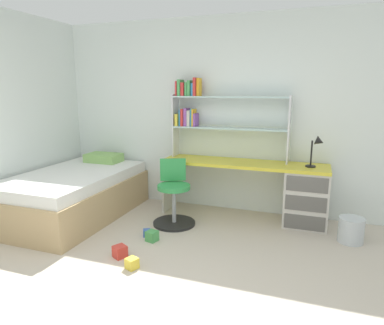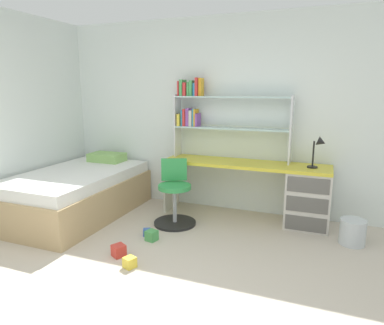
% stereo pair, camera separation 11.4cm
% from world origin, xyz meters
% --- Properties ---
extents(ground_plane, '(5.84, 6.17, 0.02)m').
position_xyz_m(ground_plane, '(0.00, 0.00, -0.01)').
color(ground_plane, beige).
extents(room_shell, '(5.84, 6.17, 2.57)m').
position_xyz_m(room_shell, '(-1.26, 1.27, 1.29)').
color(room_shell, silver).
rests_on(room_shell, ground_plane).
extents(desk, '(2.08, 0.51, 0.73)m').
position_xyz_m(desk, '(0.83, 2.31, 0.42)').
color(desk, gold).
rests_on(desk, ground_plane).
extents(bookshelf_hutch, '(1.53, 0.22, 1.05)m').
position_xyz_m(bookshelf_hutch, '(-0.21, 2.45, 1.35)').
color(bookshelf_hutch, silver).
rests_on(bookshelf_hutch, desk).
extents(desk_lamp, '(0.20, 0.17, 0.38)m').
position_xyz_m(desk_lamp, '(1.14, 2.28, 0.99)').
color(desk_lamp, black).
rests_on(desk_lamp, desk).
extents(swivel_chair, '(0.52, 0.52, 0.79)m').
position_xyz_m(swivel_chair, '(-0.48, 1.81, 0.31)').
color(swivel_chair, black).
rests_on(swivel_chair, ground_plane).
extents(bed_platform, '(1.18, 1.93, 0.71)m').
position_xyz_m(bed_platform, '(-1.81, 1.61, 0.29)').
color(bed_platform, tan).
rests_on(bed_platform, ground_plane).
extents(waste_bin, '(0.27, 0.27, 0.28)m').
position_xyz_m(waste_bin, '(1.54, 1.96, 0.14)').
color(waste_bin, silver).
rests_on(waste_bin, ground_plane).
extents(toy_block_red_0, '(0.16, 0.16, 0.12)m').
position_xyz_m(toy_block_red_0, '(-0.64, 0.80, 0.06)').
color(toy_block_red_0, red).
rests_on(toy_block_red_0, ground_plane).
extents(toy_block_blue_1, '(0.11, 0.11, 0.08)m').
position_xyz_m(toy_block_blue_1, '(-0.62, 1.34, 0.04)').
color(toy_block_blue_1, '#3860B7').
rests_on(toy_block_blue_1, ground_plane).
extents(toy_block_green_2, '(0.14, 0.14, 0.11)m').
position_xyz_m(toy_block_green_2, '(-0.51, 1.25, 0.06)').
color(toy_block_green_2, '#479E51').
rests_on(toy_block_green_2, ground_plane).
extents(toy_block_yellow_3, '(0.13, 0.13, 0.10)m').
position_xyz_m(toy_block_yellow_3, '(-0.42, 0.65, 0.05)').
color(toy_block_yellow_3, gold).
rests_on(toy_block_yellow_3, ground_plane).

